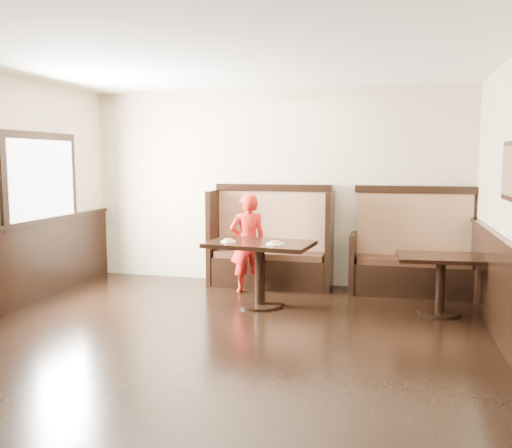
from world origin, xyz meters
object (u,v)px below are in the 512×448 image
(booth_main, at_px, (271,249))
(table_main, at_px, (260,257))
(booth_neighbor, at_px, (413,258))
(table_neighbor, at_px, (441,271))
(child, at_px, (248,243))

(booth_main, distance_m, table_main, 1.13)
(booth_neighbor, distance_m, table_neighbor, 0.98)
(booth_main, xyz_separation_m, child, (-0.22, -0.46, 0.15))
(booth_main, relative_size, booth_neighbor, 1.06)
(booth_neighbor, bearing_deg, table_neighbor, -73.27)
(booth_neighbor, bearing_deg, table_main, -148.81)
(table_main, bearing_deg, child, 122.79)
(table_main, bearing_deg, booth_main, 101.89)
(booth_main, height_order, table_main, booth_main)
(booth_main, bearing_deg, child, -115.90)
(table_main, height_order, child, child)
(booth_neighbor, height_order, table_neighbor, booth_neighbor)
(table_main, xyz_separation_m, child, (-0.33, 0.66, 0.06))
(table_main, xyz_separation_m, table_neighbor, (2.13, 0.18, -0.10))
(table_neighbor, bearing_deg, booth_main, 153.11)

